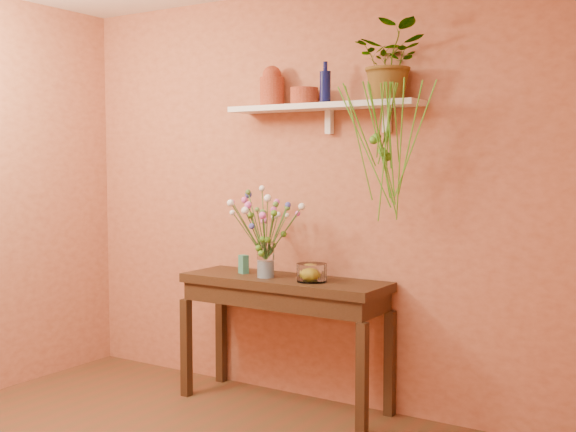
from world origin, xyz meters
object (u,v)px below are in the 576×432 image
Objects in this scene: blue_bottle at (325,86)px; bouquet at (264,217)px; terracotta_jug at (272,87)px; spider_plant at (391,62)px; glass_bowl at (312,273)px; sideboard at (284,296)px; glass_vase at (266,262)px.

blue_bottle reaches higher than bouquet.
spider_plant reaches higher than terracotta_jug.
glass_bowl is at bearing -23.06° from terracotta_jug.
blue_bottle is 1.36× the size of glass_bowl.
sideboard is 0.25m from glass_vase.
bouquet reaches higher than glass_bowl.
blue_bottle is at bearing -6.59° from terracotta_jug.
spider_plant is at bearing 13.04° from bouquet.
terracotta_jug is at bearing 178.87° from spider_plant.
sideboard is at bearing 170.42° from glass_bowl.
spider_plant is (0.68, 0.12, 1.45)m from sideboard.
sideboard is 1.37m from terracotta_jug.
sideboard is 5.17× the size of terracotta_jug.
terracotta_jug is 0.48× the size of bouquet.
bouquet is at bearing -115.38° from glass_vase.
glass_vase is 0.29m from bouquet.
terracotta_jug is at bearing 111.52° from glass_vase.
blue_bottle is 0.90m from bouquet.
sideboard is 0.53m from bouquet.
blue_bottle is at bearing 18.87° from sideboard.
spider_plant is at bearing 4.36° from blue_bottle.
terracotta_jug is at bearing 173.41° from blue_bottle.
spider_plant is at bearing 12.31° from glass_vase.
glass_vase is at bearing -153.30° from sideboard.
spider_plant is at bearing 9.88° from sideboard.
bouquet is 0.48m from glass_bowl.
sideboard is at bearing 26.70° from glass_vase.
sideboard is 0.29m from glass_bowl.
terracotta_jug is 1.05× the size of blue_bottle.
spider_plant reaches higher than glass_bowl.
glass_bowl is (0.34, 0.03, -0.34)m from bouquet.
sideboard is 7.33× the size of glass_bowl.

